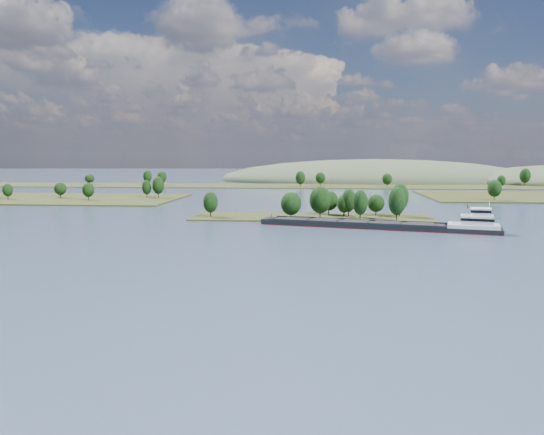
# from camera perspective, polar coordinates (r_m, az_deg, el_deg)

# --- Properties ---
(ground) EXTENTS (1800.00, 1800.00, 0.00)m
(ground) POSITION_cam_1_polar(r_m,az_deg,el_deg) (164.37, 3.95, -2.53)
(ground) COLOR #334158
(ground) RESTS_ON ground
(tree_island) EXTENTS (100.00, 30.53, 15.15)m
(tree_island) POSITION_cam_1_polar(r_m,az_deg,el_deg) (221.89, 5.95, 1.00)
(tree_island) COLOR #2D3417
(tree_island) RESTS_ON ground
(back_shoreline) EXTENTS (900.00, 60.00, 15.83)m
(back_shoreline) POSITION_cam_1_polar(r_m,az_deg,el_deg) (442.68, 5.57, 3.42)
(back_shoreline) COLOR #2D3417
(back_shoreline) RESTS_ON ground
(hill_west) EXTENTS (320.00, 160.00, 44.00)m
(hill_west) POSITION_cam_1_polar(r_m,az_deg,el_deg) (545.80, 11.08, 3.89)
(hill_west) COLOR #404E35
(hill_west) RESTS_ON ground
(cargo_barge) EXTENTS (85.52, 31.63, 11.60)m
(cargo_barge) POSITION_cam_1_polar(r_m,az_deg,el_deg) (195.52, 12.87, -0.76)
(cargo_barge) COLOR black
(cargo_barge) RESTS_ON ground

